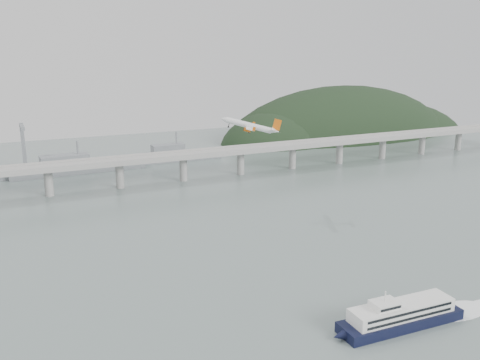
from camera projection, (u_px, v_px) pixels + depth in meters
ground at (295, 289)px, 218.08m from camera, size 900.00×900.00×0.00m
bridge at (157, 161)px, 388.06m from camera, size 800.00×22.00×23.90m
headland at (350, 149)px, 632.25m from camera, size 365.00×155.00×156.00m
ferry at (401, 315)px, 188.43m from camera, size 82.46×16.29×15.55m
airliner at (250, 126)px, 290.55m from camera, size 32.71×30.95×11.11m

